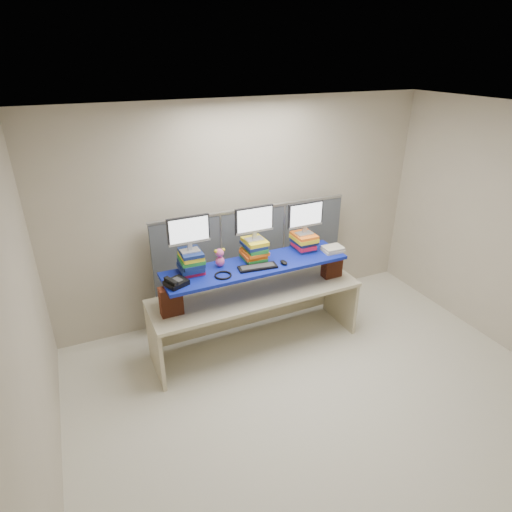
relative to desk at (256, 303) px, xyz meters
name	(u,v)px	position (x,y,z in m)	size (l,w,h in m)	color
room	(331,281)	(0.25, -1.11, 0.80)	(5.00, 4.00, 2.80)	#BEB29D
cubicle_partition	(253,263)	(0.25, 0.67, 0.17)	(2.60, 0.06, 1.53)	#3E4349
desk	(256,303)	(0.00, 0.00, 0.00)	(2.49, 0.76, 0.75)	beige
brick_pier_left	(171,301)	(-1.00, -0.07, 0.31)	(0.23, 0.13, 0.32)	maroon
brick_pier_right	(332,265)	(1.00, -0.03, 0.31)	(0.23, 0.13, 0.32)	maroon
blue_board	(256,266)	(0.00, 0.00, 0.49)	(2.11, 0.53, 0.04)	#0B1C91
book_stack_left	(191,261)	(-0.71, 0.11, 0.63)	(0.27, 0.31, 0.25)	red
book_stack_center	(254,250)	(0.03, 0.12, 0.63)	(0.27, 0.31, 0.24)	#248734
book_stack_right	(304,241)	(0.69, 0.13, 0.61)	(0.27, 0.31, 0.20)	navy
monitor_left	(189,232)	(-0.72, 0.11, 0.98)	(0.45, 0.13, 0.39)	#B7B7BD
monitor_center	(254,221)	(0.03, 0.12, 0.97)	(0.45, 0.13, 0.39)	#B7B7BD
monitor_right	(305,216)	(0.69, 0.13, 0.93)	(0.45, 0.13, 0.39)	#B7B7BD
keyboard	(258,267)	(-0.03, -0.10, 0.52)	(0.44, 0.19, 0.03)	black
mouse	(284,262)	(0.29, -0.12, 0.53)	(0.07, 0.12, 0.04)	black
desk_phone	(176,282)	(-0.94, -0.11, 0.54)	(0.26, 0.25, 0.09)	black
headset	(223,275)	(-0.44, -0.12, 0.52)	(0.19, 0.19, 0.02)	black
plush_toy	(220,257)	(-0.39, 0.11, 0.62)	(0.13, 0.09, 0.21)	#F05B9F
binder_stack	(333,249)	(0.98, -0.06, 0.54)	(0.24, 0.20, 0.06)	beige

